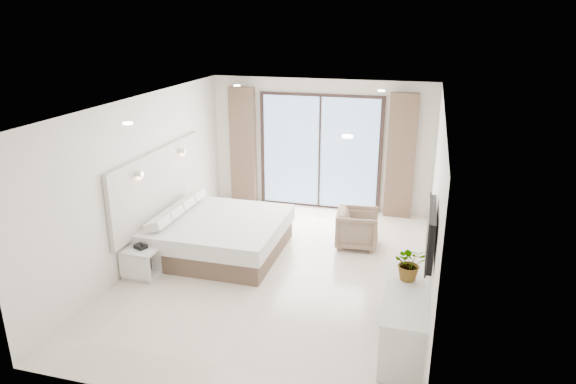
# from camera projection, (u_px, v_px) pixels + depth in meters

# --- Properties ---
(ground) EXTENTS (6.20, 6.20, 0.00)m
(ground) POSITION_uv_depth(u_px,v_px,m) (278.00, 272.00, 8.21)
(ground) COLOR beige
(ground) RESTS_ON ground
(room_shell) EXTENTS (4.62, 6.22, 2.72)m
(room_shell) POSITION_uv_depth(u_px,v_px,m) (279.00, 163.00, 8.44)
(room_shell) COLOR silver
(room_shell) RESTS_ON ground
(bed) EXTENTS (2.18, 2.07, 0.75)m
(bed) POSITION_uv_depth(u_px,v_px,m) (217.00, 235.00, 8.81)
(bed) COLOR brown
(bed) RESTS_ON ground
(nightstand) EXTENTS (0.52, 0.43, 0.47)m
(nightstand) POSITION_uv_depth(u_px,v_px,m) (141.00, 263.00, 7.98)
(nightstand) COLOR silver
(nightstand) RESTS_ON ground
(phone) EXTENTS (0.22, 0.20, 0.06)m
(phone) POSITION_uv_depth(u_px,v_px,m) (141.00, 246.00, 7.93)
(phone) COLOR black
(phone) RESTS_ON nightstand
(console_desk) EXTENTS (0.52, 1.65, 0.77)m
(console_desk) POSITION_uv_depth(u_px,v_px,m) (406.00, 306.00, 6.18)
(console_desk) COLOR silver
(console_desk) RESTS_ON ground
(plant) EXTENTS (0.50, 0.53, 0.35)m
(plant) POSITION_uv_depth(u_px,v_px,m) (410.00, 267.00, 6.33)
(plant) COLOR #33662D
(plant) RESTS_ON console_desk
(armchair) EXTENTS (0.72, 0.76, 0.73)m
(armchair) POSITION_uv_depth(u_px,v_px,m) (358.00, 227.00, 9.02)
(armchair) COLOR #816F54
(armchair) RESTS_ON ground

